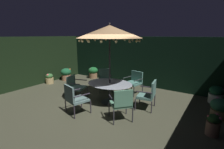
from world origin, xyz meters
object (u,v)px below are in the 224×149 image
Objects in this scene: patio_umbrella at (110,32)px; potted_plant_front_corner at (66,74)px; patio_chair_southwest at (134,81)px; patio_chair_south at (149,93)px; potted_plant_back_left at (216,94)px; patio_chair_east at (75,98)px; potted_plant_right_near at (93,72)px; patio_chair_southeast at (122,102)px; patio_chair_north at (105,78)px; potted_plant_left_near at (213,124)px; patio_chair_northeast at (75,85)px; patio_dining_table at (110,87)px; potted_plant_left_far at (49,79)px; potted_plant_back_center at (220,108)px.

potted_plant_front_corner is (-3.84, 1.25, -2.22)m from patio_umbrella.
patio_chair_south is at bearing -45.63° from patio_chair_southwest.
patio_chair_south reaches higher than potted_plant_back_left.
patio_chair_east reaches higher than potted_plant_front_corner.
patio_chair_east is 1.51× the size of potted_plant_right_near.
patio_chair_south is at bearing 74.29° from patio_chair_southeast.
patio_chair_south is at bearing -10.61° from potted_plant_front_corner.
potted_plant_front_corner is (-2.84, 0.21, -0.20)m from patio_chair_north.
patio_chair_north is at bearing 103.96° from patio_chair_east.
potted_plant_left_near is at bearing 16.31° from patio_chair_east.
patio_dining_table is at bearing 17.09° from patio_chair_northeast.
patio_chair_north reaches higher than patio_chair_northeast.
patio_chair_southwest reaches higher than patio_dining_table.
patio_dining_table is at bearing -4.41° from potted_plant_left_far.
patio_chair_southeast is (2.45, -0.53, 0.05)m from patio_chair_northeast.
patio_chair_north is at bearing -164.37° from patio_chair_southwest.
patio_chair_southwest is at bearing 150.86° from potted_plant_left_near.
patio_umbrella is (-0.00, 0.00, 1.96)m from patio_dining_table.
patio_umbrella is at bearing 74.40° from patio_chair_east.
patio_dining_table is 2.58× the size of potted_plant_front_corner.
potted_plant_right_near is at bearing 143.11° from patio_chair_north.
patio_chair_northeast is 1.36× the size of potted_plant_front_corner.
potted_plant_left_near is at bearing 1.53° from patio_chair_northeast.
patio_dining_table is 1.44m from patio_chair_southeast.
patio_chair_southwest reaches higher than potted_plant_back_left.
patio_chair_southwest is at bearing -18.43° from potted_plant_right_near.
patio_dining_table is at bearing 74.40° from patio_chair_east.
potted_plant_back_left reaches higher than potted_plant_back_center.
patio_dining_table is at bearing -46.39° from patio_chair_north.
patio_umbrella is at bearing -165.94° from potted_plant_back_center.
patio_chair_southeast is (2.07, -2.00, 0.02)m from patio_chair_north.
patio_chair_north is (-0.99, 1.04, -0.06)m from patio_dining_table.
potted_plant_left_near is 7.43m from potted_plant_left_far.
patio_chair_northeast is (-1.37, -0.42, -0.09)m from patio_dining_table.
potted_plant_left_near is at bearing -29.14° from patio_chair_southwest.
patio_umbrella is at bearing 17.09° from patio_chair_northeast.
patio_chair_east is 2.46m from patio_chair_south.
patio_chair_southwest is 3.10m from potted_plant_back_left.
potted_plant_back_center is (3.46, 0.87, -0.30)m from patio_dining_table.
patio_chair_southeast reaches higher than patio_chair_east.
potted_plant_right_near is 0.96× the size of potted_plant_front_corner.
potted_plant_back_center is (3.85, 2.26, -0.23)m from patio_chair_east.
potted_plant_left_near is 0.85× the size of potted_plant_front_corner.
patio_umbrella reaches higher than patio_chair_southwest.
patio_dining_table reaches higher than potted_plant_front_corner.
potted_plant_front_corner is (-4.91, 2.21, -0.22)m from patio_chair_southeast.
potted_plant_back_left is (-0.06, 2.47, 0.03)m from potted_plant_left_near.
potted_plant_back_left is at bearing 14.69° from patio_chair_north.
patio_chair_south is 4.86m from potted_plant_right_near.
patio_chair_south is (1.81, 1.66, 0.01)m from patio_chair_east.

